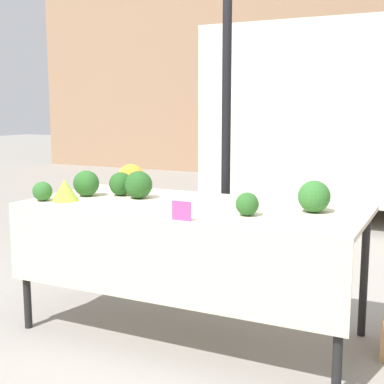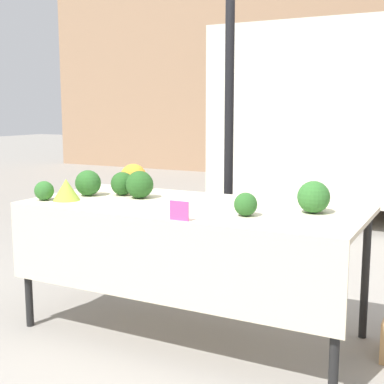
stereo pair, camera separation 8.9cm
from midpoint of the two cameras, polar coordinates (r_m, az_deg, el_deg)
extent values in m
plane|color=gray|center=(3.64, -0.72, -14.62)|extent=(40.00, 40.00, 0.00)
cube|color=#9E7A5B|center=(11.51, 18.87, 15.79)|extent=(16.00, 0.60, 5.84)
cylinder|color=black|center=(4.13, 3.03, 4.49)|extent=(0.07, 0.07, 2.27)
cube|color=silver|center=(7.49, 17.15, 8.09)|extent=(3.77, 2.06, 2.21)
cylinder|color=black|center=(7.01, 7.26, -0.44)|extent=(0.64, 0.22, 0.64)
cylinder|color=black|center=(8.60, 10.84, 1.20)|extent=(0.64, 0.22, 0.64)
cube|color=beige|center=(3.40, -0.75, -1.59)|extent=(2.15, 0.96, 0.03)
cube|color=beige|center=(3.05, -4.77, -7.66)|extent=(2.15, 0.01, 0.47)
cylinder|color=black|center=(3.74, -17.96, -7.76)|extent=(0.05, 0.05, 0.82)
cylinder|color=black|center=(2.81, 14.52, -13.20)|extent=(0.05, 0.05, 0.82)
cylinder|color=black|center=(4.36, -10.28, -5.09)|extent=(0.05, 0.05, 0.82)
cylinder|color=black|center=(3.60, 17.21, -8.38)|extent=(0.05, 0.05, 0.82)
sphere|color=orange|center=(4.00, -7.16, 1.58)|extent=(0.20, 0.20, 0.20)
cone|color=#93B238|center=(3.62, -14.08, 0.19)|extent=(0.18, 0.18, 0.14)
sphere|color=#2D6628|center=(3.66, -16.34, 0.07)|extent=(0.13, 0.13, 0.13)
sphere|color=#23511E|center=(3.77, -8.27, 0.86)|extent=(0.16, 0.16, 0.16)
sphere|color=#285B23|center=(3.04, 5.07, -1.30)|extent=(0.13, 0.13, 0.13)
sphere|color=#2D6628|center=(3.39, 11.88, -0.40)|extent=(0.13, 0.13, 0.13)
sphere|color=#2D6628|center=(3.19, 12.12, -0.48)|extent=(0.19, 0.19, 0.19)
sphere|color=#285B23|center=(3.78, -11.88, 0.91)|extent=(0.18, 0.18, 0.18)
sphere|color=#23511E|center=(3.62, -6.42, 0.77)|extent=(0.19, 0.19, 0.19)
cube|color=#EF4793|center=(2.90, -2.00, -2.03)|extent=(0.12, 0.01, 0.11)
camera|label=1|loc=(0.04, -90.75, -0.12)|focal=50.00mm
camera|label=2|loc=(0.04, 89.25, 0.12)|focal=50.00mm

